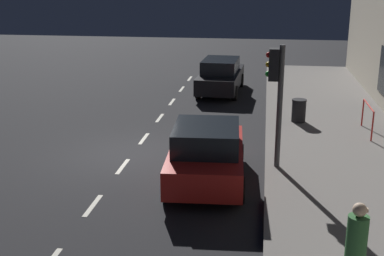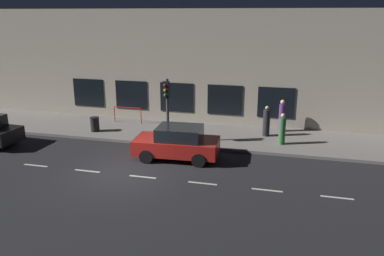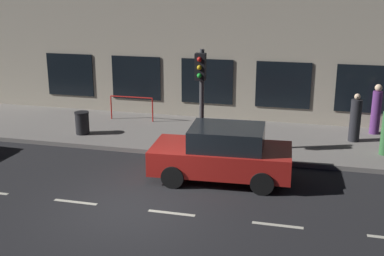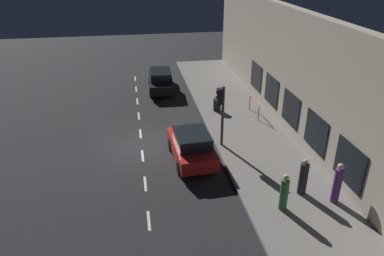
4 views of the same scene
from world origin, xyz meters
name	(u,v)px [view 2 (image 2 of 4)]	position (x,y,z in m)	size (l,w,h in m)	color
ground_plane	(121,175)	(0.00, 0.00, 0.00)	(60.00, 60.00, 0.00)	#232326
sidewalk	(166,132)	(6.25, 0.00, 0.07)	(4.50, 32.00, 0.15)	gray
building_facade	(178,68)	(8.80, 0.00, 3.45)	(0.65, 32.00, 6.93)	#B2A893
lane_centre_line	(143,177)	(0.00, -1.00, 0.00)	(0.12, 27.20, 0.01)	beige
traffic_light	(167,100)	(4.20, -0.75, 2.42)	(0.49, 0.32, 3.34)	#424244
parked_car_1	(177,143)	(2.48, -1.80, 0.79)	(2.13, 4.06, 1.58)	red
pedestrian_0	(282,130)	(5.46, -6.54, 0.91)	(0.34, 0.34, 1.63)	#336B38
pedestrian_1	(266,122)	(6.69, -5.66, 0.93)	(0.50, 0.50, 1.69)	#232328
pedestrian_2	(282,116)	(7.81, -6.43, 1.02)	(0.47, 0.47, 1.84)	#5B2D70
trash_bin	(95,124)	(5.15, 3.91, 0.56)	(0.52, 0.52, 0.82)	black
red_railing	(128,111)	(7.33, 2.82, 0.85)	(0.05, 1.81, 0.97)	red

